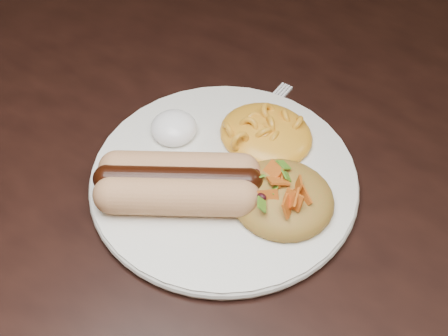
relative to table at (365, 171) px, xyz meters
The scene contains 7 objects.
table is the anchor object (origin of this frame).
plate 0.21m from the table, 115.22° to the right, with size 0.25×0.25×0.01m, color silver.
hotdog 0.27m from the table, 115.21° to the right, with size 0.12×0.12×0.03m.
mac_and_cheese 0.18m from the table, 124.53° to the right, with size 0.09×0.08×0.04m, color orange.
sour_cream 0.25m from the table, 134.39° to the right, with size 0.05×0.05×0.03m, color white.
taco_salad 0.21m from the table, 96.43° to the right, with size 0.09×0.09×0.04m.
fork 0.17m from the table, 135.38° to the right, with size 0.02×0.15×0.00m, color white.
Camera 1 is at (0.13, -0.48, 1.21)m, focal length 50.00 mm.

